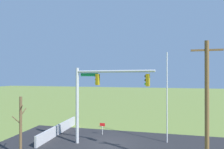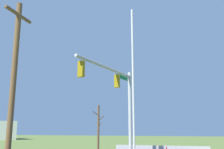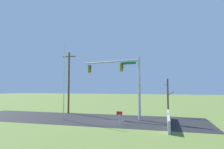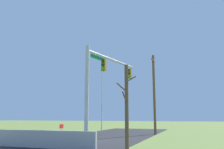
# 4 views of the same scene
# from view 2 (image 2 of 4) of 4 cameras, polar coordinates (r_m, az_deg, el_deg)

# --- Properties ---
(signal_mast) EXTENTS (7.13, 1.80, 6.89)m
(signal_mast) POSITION_cam_2_polar(r_m,az_deg,el_deg) (18.96, 1.48, -4.58)
(signal_mast) COLOR #B2B5BA
(signal_mast) RESTS_ON ground_plane
(flagpole) EXTENTS (0.10, 0.10, 8.35)m
(flagpole) POSITION_cam_2_polar(r_m,az_deg,el_deg) (12.36, 4.72, -3.57)
(flagpole) COLOR silver
(flagpole) RESTS_ON ground_plane
(utility_pole) EXTENTS (1.90, 0.26, 8.41)m
(utility_pole) POSITION_cam_2_polar(r_m,az_deg,el_deg) (12.64, -21.02, -2.11)
(utility_pole) COLOR brown
(utility_pole) RESTS_ON ground_plane
(bare_tree) EXTENTS (1.27, 1.02, 4.59)m
(bare_tree) POSITION_cam_2_polar(r_m,az_deg,el_deg) (24.43, -3.04, -12.05)
(bare_tree) COLOR brown
(bare_tree) RESTS_ON ground_plane
(distant_building) EXTENTS (11.58, 12.09, 4.27)m
(distant_building) POSITION_cam_2_polar(r_m,az_deg,el_deg) (69.65, -23.26, -11.27)
(distant_building) COLOR silver
(distant_building) RESTS_ON ground_plane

